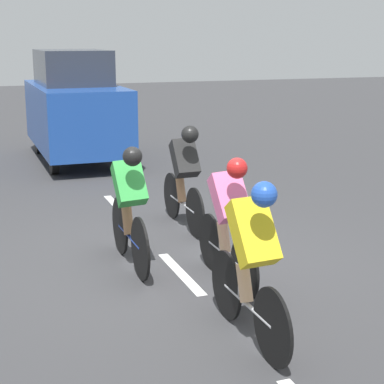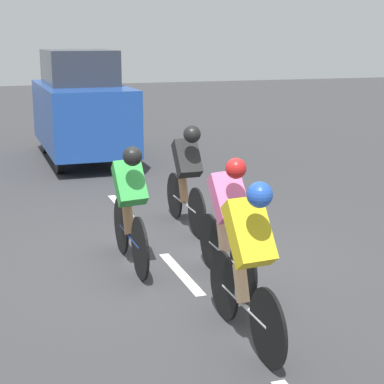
{
  "view_description": "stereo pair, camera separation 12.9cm",
  "coord_description": "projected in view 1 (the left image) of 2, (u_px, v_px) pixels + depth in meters",
  "views": [
    {
      "loc": [
        2.22,
        6.9,
        2.64
      ],
      "look_at": [
        -0.14,
        0.35,
        0.95
      ],
      "focal_mm": 60.0,
      "sensor_mm": 36.0,
      "label": 1
    },
    {
      "loc": [
        2.1,
        6.94,
        2.64
      ],
      "look_at": [
        -0.14,
        0.35,
        0.95
      ],
      "focal_mm": 60.0,
      "sensor_mm": 36.0,
      "label": 2
    }
  ],
  "objects": [
    {
      "name": "cyclist_green",
      "position": [
        130.0,
        205.0,
        7.36
      ],
      "size": [
        0.35,
        1.67,
        1.48
      ],
      "color": "black",
      "rests_on": "ground"
    },
    {
      "name": "support_car",
      "position": [
        75.0,
        107.0,
        13.8
      ],
      "size": [
        1.7,
        4.02,
        2.37
      ],
      "color": "black",
      "rests_on": "ground"
    },
    {
      "name": "cyclist_pink",
      "position": [
        229.0,
        218.0,
        6.81
      ],
      "size": [
        0.35,
        1.62,
        1.46
      ],
      "color": "black",
      "rests_on": "ground"
    },
    {
      "name": "lane_stripe_mid",
      "position": [
        181.0,
        273.0,
        7.35
      ],
      "size": [
        0.12,
        1.4,
        0.01
      ],
      "primitive_type": "cube",
      "color": "white",
      "rests_on": "ground"
    },
    {
      "name": "cyclist_yellow",
      "position": [
        252.0,
        258.0,
        5.49
      ],
      "size": [
        0.34,
        1.64,
        1.52
      ],
      "color": "black",
      "rests_on": "ground"
    },
    {
      "name": "cyclist_black",
      "position": [
        185.0,
        174.0,
        8.88
      ],
      "size": [
        0.32,
        1.7,
        1.49
      ],
      "color": "black",
      "rests_on": "ground"
    },
    {
      "name": "ground_plane",
      "position": [
        172.0,
        264.0,
        7.66
      ],
      "size": [
        60.0,
        60.0,
        0.0
      ],
      "primitive_type": "plane",
      "color": "#38383A"
    },
    {
      "name": "lane_stripe_far",
      "position": [
        117.0,
        206.0,
        10.27
      ],
      "size": [
        0.12,
        1.4,
        0.01
      ],
      "primitive_type": "cube",
      "color": "white",
      "rests_on": "ground"
    }
  ]
}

